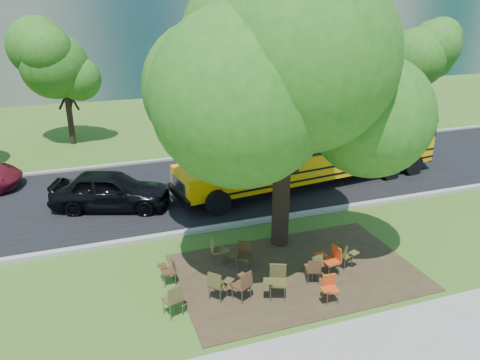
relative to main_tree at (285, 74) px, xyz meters
name	(u,v)px	position (x,y,z in m)	size (l,w,h in m)	color
ground	(259,270)	(-1.24, -1.30, -5.57)	(160.00, 160.00, 0.00)	#3C5B1C
dirt_patch	(297,272)	(-0.24, -1.80, -5.56)	(7.00, 4.50, 0.03)	#382819
asphalt_road	(199,188)	(-1.24, 5.70, -5.55)	(80.00, 8.00, 0.04)	black
kerb_near	(228,226)	(-1.24, 1.70, -5.50)	(80.00, 0.25, 0.14)	gray
kerb_far	(179,159)	(-1.24, 9.80, -5.50)	(80.00, 0.25, 0.14)	gray
bg_tree_2	(63,68)	(-6.24, 14.70, -1.36)	(4.80, 4.80, 6.62)	black
bg_tree_3	(299,48)	(6.76, 12.70, -0.54)	(5.60, 5.60, 7.84)	black
bg_tree_4	(423,57)	(14.76, 11.70, -1.23)	(5.00, 5.00, 6.85)	black
main_tree	(285,74)	(0.00, 0.00, 0.00)	(7.20, 7.20, 9.18)	black
school_bus	(322,145)	(4.03, 4.68, -3.87)	(12.26, 4.03, 2.95)	#E99E07
chair_0	(174,297)	(-4.07, -2.60, -5.02)	(0.61, 0.67, 0.90)	#4C4121
chair_1	(218,283)	(-2.86, -2.36, -5.02)	(0.76, 0.60, 0.89)	#463C1E
chair_2	(244,283)	(-2.20, -2.57, -5.02)	(0.60, 0.73, 0.89)	#4D2F1B
chair_3	(277,278)	(-1.31, -2.74, -4.97)	(0.78, 0.62, 0.97)	#46411E
chair_4	(314,269)	(-0.05, -2.49, -5.08)	(0.62, 0.49, 0.80)	#412A17
chair_5	(329,286)	(-0.08, -3.39, -5.09)	(0.54, 0.46, 0.79)	#C54115
chair_6	(332,257)	(0.64, -2.25, -4.99)	(0.62, 0.63, 0.95)	#C54115
chair_7	(344,253)	(1.16, -2.08, -5.03)	(0.67, 0.60, 0.88)	#4E4621
chair_8	(170,268)	(-3.89, -1.11, -5.08)	(0.47, 0.51, 0.79)	#482C19
chair_9	(243,253)	(-1.68, -1.09, -5.02)	(0.75, 0.59, 0.89)	#3E2B16
chair_10	(217,248)	(-2.33, -0.56, -5.02)	(0.53, 0.64, 0.90)	brown
chair_11	(315,264)	(0.09, -2.27, -5.07)	(0.55, 0.58, 0.81)	brown
black_car	(110,190)	(-4.98, 4.79, -4.81)	(1.80, 4.48, 1.53)	black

